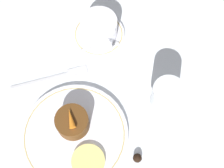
{
  "coord_description": "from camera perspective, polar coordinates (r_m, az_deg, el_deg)",
  "views": [
    {
      "loc": [
        0.22,
        -0.05,
        0.69
      ],
      "look_at": [
        -0.03,
        0.07,
        0.04
      ],
      "focal_mm": 50.0,
      "sensor_mm": 36.0,
      "label": 1
    }
  ],
  "objects": [
    {
      "name": "spoon",
      "position": [
        0.78,
        -1.38,
        6.99
      ],
      "size": [
        0.03,
        0.1,
        0.0
      ],
      "color": "silver",
      "rests_on": "saucer"
    },
    {
      "name": "fork",
      "position": [
        0.77,
        -9.82,
        1.47
      ],
      "size": [
        0.05,
        0.19,
        0.01
      ],
      "color": "silver",
      "rests_on": "ground_plane"
    },
    {
      "name": "dessert_cake",
      "position": [
        0.69,
        -7.24,
        -6.97
      ],
      "size": [
        0.07,
        0.07,
        0.05
      ],
      "color": "#563314",
      "rests_on": "dinner_plate"
    },
    {
      "name": "ground_plane",
      "position": [
        0.73,
        -3.84,
        -5.0
      ],
      "size": [
        3.0,
        3.0,
        0.0
      ],
      "primitive_type": "plane",
      "color": "white"
    },
    {
      "name": "coffee_cup",
      "position": [
        0.78,
        -2.32,
        10.25
      ],
      "size": [
        0.11,
        0.09,
        0.06
      ],
      "color": "white",
      "rests_on": "saucer"
    },
    {
      "name": "dinner_plate",
      "position": [
        0.71,
        -6.83,
        -9.28
      ],
      "size": [
        0.24,
        0.24,
        0.01
      ],
      "color": "white",
      "rests_on": "ground_plane"
    },
    {
      "name": "pineapple_slice",
      "position": [
        0.68,
        -4.38,
        -13.88
      ],
      "size": [
        0.07,
        0.07,
        0.01
      ],
      "color": "#EFE075",
      "rests_on": "dinner_plate"
    },
    {
      "name": "chocolate_truffle",
      "position": [
        0.69,
        4.66,
        -13.33
      ],
      "size": [
        0.02,
        0.02,
        0.02
      ],
      "color": "black",
      "rests_on": "ground_plane"
    },
    {
      "name": "saucer",
      "position": [
        0.81,
        -2.43,
        9.0
      ],
      "size": [
        0.13,
        0.13,
        0.01
      ],
      "color": "white",
      "rests_on": "ground_plane"
    },
    {
      "name": "wine_glass",
      "position": [
        0.67,
        10.01,
        -2.17
      ],
      "size": [
        0.07,
        0.07,
        0.11
      ],
      "color": "silver",
      "rests_on": "ground_plane"
    },
    {
      "name": "carrot_garnish",
      "position": [
        0.66,
        -7.55,
        -6.26
      ],
      "size": [
        0.04,
        0.02,
        0.01
      ],
      "color": "orange",
      "rests_on": "dessert_cake"
    }
  ]
}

